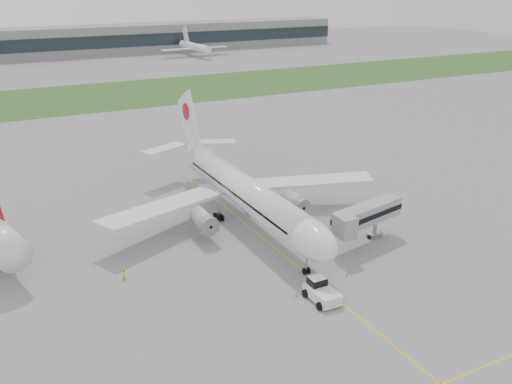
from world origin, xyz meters
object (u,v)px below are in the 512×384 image
jet_bridge (364,216)px  ground_crew_near (310,282)px  pushback_tug (321,291)px  airliner (242,189)px  neighbor_aircraft (1,240)px

jet_bridge → ground_crew_near: (-13.85, -7.43, -3.68)m
pushback_tug → ground_crew_near: size_ratio=2.62×
pushback_tug → ground_crew_near: 2.66m
airliner → pushback_tug: (-1.77, -26.12, -4.49)m
neighbor_aircraft → airliner: bearing=-10.0°
pushback_tug → neighbor_aircraft: 42.11m
airliner → ground_crew_near: bearing=-94.1°
pushback_tug → airliner: bearing=86.7°
pushback_tug → ground_crew_near: bearing=88.4°
pushback_tug → neighbor_aircraft: neighbor_aircraft is taller
pushback_tug → ground_crew_near: (0.10, 2.65, -0.21)m
ground_crew_near → pushback_tug: bearing=89.6°
airliner → neighbor_aircraft: (-35.91, -1.83, -0.41)m
jet_bridge → neighbor_aircraft: (-48.09, 14.22, 0.62)m
airliner → ground_crew_near: size_ratio=28.18×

